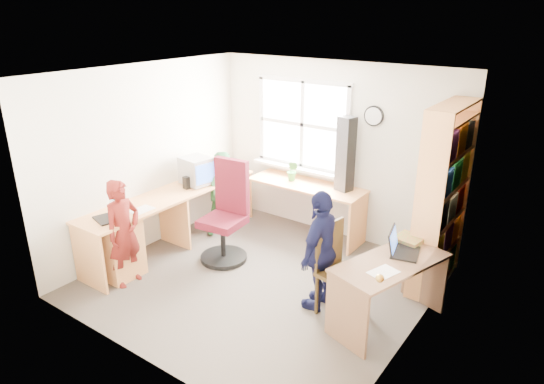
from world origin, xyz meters
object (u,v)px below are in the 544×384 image
Objects in this scene: wooden_chair at (338,266)px; person_green at (225,193)px; crt_monitor at (196,171)px; bookshelf at (442,202)px; l_desk at (162,227)px; person_red at (124,233)px; laptop_right at (400,248)px; right_desk at (389,279)px; potted_plant at (293,171)px; cd_tower at (346,154)px; laptop_left at (110,215)px; swivel_chair at (227,218)px; person_navy at (321,250)px.

wooden_chair is 2.35m from person_green.
person_green reaches higher than crt_monitor.
crt_monitor is at bearing -168.32° from bookshelf.
crt_monitor is (-0.16, 0.82, 0.49)m from l_desk.
wooden_chair is 0.78× the size of person_red.
person_red is (-2.77, -1.23, -0.13)m from laptop_right.
potted_plant is (-2.00, 1.30, 0.38)m from right_desk.
crt_monitor is 1.49m from person_red.
laptop_right is at bearing -98.28° from bookshelf.
right_desk is 2.01m from cd_tower.
person_green reaches higher than laptop_left.
laptop_left is 3.24m from laptop_right.
laptop_right is (2.83, 0.62, 0.31)m from l_desk.
person_green is at bearing -177.26° from right_desk.
laptop_right is at bearing 107.19° from right_desk.
swivel_chair is 1.24m from potted_plant.
crt_monitor is at bearing 5.26° from person_red.
person_green is (-1.47, -0.70, -0.65)m from cd_tower.
potted_plant is (0.22, 1.16, 0.35)m from swivel_chair.
laptop_left is 0.31× the size of person_green.
bookshelf reaches higher than l_desk.
person_red is (-0.55, -1.14, 0.08)m from swivel_chair.
l_desk is 2.21× the size of right_desk.
cd_tower is at bearing 46.33° from swivel_chair.
swivel_chair is at bearing 79.41° from laptop_right.
person_navy reaches higher than person_green.
person_red is (-2.77, -1.01, 0.12)m from right_desk.
cd_tower is at bearing 37.49° from crt_monitor.
right_desk is 3.65× the size of laptop_left.
crt_monitor reaches higher than potted_plant.
crt_monitor is at bearing 153.14° from swivel_chair.
l_desk is 1.40× the size of bookshelf.
wooden_chair is (1.71, -0.25, -0.01)m from swivel_chair.
l_desk is at bearing 89.43° from laptop_right.
laptop_right is 2.77m from person_green.
laptop_left is 1.25× the size of potted_plant.
person_green is 0.90× the size of person_navy.
person_navy reaches higher than laptop_left.
bookshelf is at bearing 72.64° from wooden_chair.
l_desk is at bearing -153.57° from bookshelf.
laptop_right is at bearing -28.18° from potted_plant.
wooden_chair is 0.23m from person_navy.
l_desk is 8.07× the size of laptop_left.
crt_monitor is at bearing 105.49° from laptop_left.
person_red is (-2.26, -0.89, 0.10)m from wooden_chair.
person_red reaches higher than laptop_right.
bookshelf is at bearing 26.43° from l_desk.
l_desk reaches higher than right_desk.
right_desk is 1.05× the size of person_red.
swivel_chair reaches higher than laptop_left.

